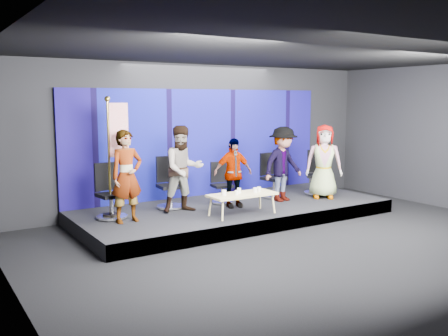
% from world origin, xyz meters
% --- Properties ---
extents(ground, '(10.00, 10.00, 0.00)m').
position_xyz_m(ground, '(0.00, 0.00, 0.00)').
color(ground, black).
rests_on(ground, ground).
extents(room_walls, '(10.02, 8.02, 3.51)m').
position_xyz_m(room_walls, '(0.00, 0.00, 2.43)').
color(room_walls, black).
rests_on(room_walls, ground).
extents(riser, '(7.00, 3.00, 0.30)m').
position_xyz_m(riser, '(0.00, 2.50, 0.15)').
color(riser, black).
rests_on(riser, ground).
extents(backdrop, '(7.00, 0.08, 2.60)m').
position_xyz_m(backdrop, '(0.00, 3.95, 1.60)').
color(backdrop, '#130752').
rests_on(backdrop, riser).
extents(chair_a, '(0.69, 0.69, 1.10)m').
position_xyz_m(chair_a, '(-2.78, 2.77, 0.66)').
color(chair_a, silver).
rests_on(chair_a, riser).
extents(panelist_a, '(0.69, 0.50, 1.79)m').
position_xyz_m(panelist_a, '(-2.61, 2.30, 1.19)').
color(panelist_a, black).
rests_on(panelist_a, riser).
extents(chair_b, '(0.70, 0.70, 1.12)m').
position_xyz_m(chair_b, '(-1.35, 3.02, 0.67)').
color(chair_b, silver).
rests_on(chair_b, riser).
extents(panelist_b, '(0.96, 0.78, 1.82)m').
position_xyz_m(panelist_b, '(-1.27, 2.52, 1.21)').
color(panelist_b, black).
rests_on(panelist_b, riser).
extents(chair_c, '(0.61, 0.61, 0.94)m').
position_xyz_m(chair_c, '(-0.12, 2.86, 0.61)').
color(chair_c, silver).
rests_on(chair_c, riser).
extents(panelist_c, '(0.94, 0.51, 1.52)m').
position_xyz_m(panelist_c, '(-0.13, 2.36, 1.06)').
color(panelist_c, black).
rests_on(panelist_c, riser).
extents(chair_d, '(0.68, 0.68, 1.07)m').
position_xyz_m(chair_d, '(1.29, 2.78, 0.65)').
color(chair_d, silver).
rests_on(chair_d, riser).
extents(panelist_d, '(1.19, 0.78, 1.74)m').
position_xyz_m(panelist_d, '(1.21, 2.29, 1.17)').
color(panelist_d, black).
rests_on(panelist_d, riser).
extents(chair_e, '(0.86, 0.86, 1.09)m').
position_xyz_m(chair_e, '(2.49, 2.52, 0.66)').
color(chair_e, silver).
rests_on(chair_e, riser).
extents(panelist_e, '(1.03, 0.97, 1.76)m').
position_xyz_m(panelist_e, '(2.29, 2.06, 1.18)').
color(panelist_e, black).
rests_on(panelist_e, riser).
extents(coffee_table, '(1.43, 0.61, 0.44)m').
position_xyz_m(coffee_table, '(-0.38, 1.63, 0.70)').
color(coffee_table, tan).
rests_on(coffee_table, riser).
extents(mug_a, '(0.09, 0.09, 0.11)m').
position_xyz_m(mug_a, '(-0.80, 1.66, 0.79)').
color(mug_a, silver).
rests_on(mug_a, coffee_table).
extents(mug_b, '(0.07, 0.07, 0.09)m').
position_xyz_m(mug_b, '(-0.54, 1.59, 0.78)').
color(mug_b, silver).
rests_on(mug_b, coffee_table).
extents(mug_c, '(0.08, 0.08, 0.10)m').
position_xyz_m(mug_c, '(-0.38, 1.74, 0.79)').
color(mug_c, silver).
rests_on(mug_c, coffee_table).
extents(mug_d, '(0.09, 0.09, 0.10)m').
position_xyz_m(mug_d, '(-0.09, 1.58, 0.79)').
color(mug_d, silver).
rests_on(mug_d, coffee_table).
extents(mug_e, '(0.08, 0.08, 0.09)m').
position_xyz_m(mug_e, '(0.06, 1.65, 0.79)').
color(mug_e, silver).
rests_on(mug_e, coffee_table).
extents(flag_stand, '(0.55, 0.32, 2.42)m').
position_xyz_m(flag_stand, '(-2.67, 2.72, 1.58)').
color(flag_stand, black).
rests_on(flag_stand, riser).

